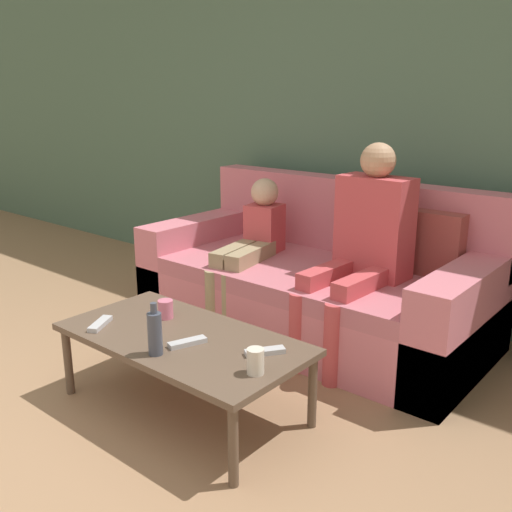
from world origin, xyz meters
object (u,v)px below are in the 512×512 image
at_px(tv_remote_1, 100,324).
at_px(tv_remote_2, 265,351).
at_px(couch, 316,285).
at_px(tv_remote_0, 187,342).
at_px(bottle, 155,333).
at_px(cup_near, 255,361).
at_px(cup_far, 166,309).
at_px(person_adult, 365,237).
at_px(person_child, 251,244).
at_px(coffee_table, 182,342).

bearing_deg(tv_remote_1, tv_remote_2, -10.03).
bearing_deg(couch, tv_remote_2, -66.73).
relative_size(tv_remote_0, bottle, 0.77).
bearing_deg(couch, cup_near, -66.27).
distance_m(cup_far, bottle, 0.40).
bearing_deg(person_adult, bottle, -98.50).
bearing_deg(tv_remote_1, person_child, 64.38).
bearing_deg(cup_far, coffee_table, -23.94).
relative_size(cup_far, bottle, 0.40).
height_order(coffee_table, bottle, bottle).
xyz_separation_m(cup_far, tv_remote_1, (-0.16, -0.27, -0.03)).
distance_m(person_child, cup_far, 0.93).
distance_m(couch, cup_far, 1.09).
bearing_deg(coffee_table, tv_remote_1, -155.79).
bearing_deg(tv_remote_2, coffee_table, -132.16).
bearing_deg(cup_far, bottle, -47.51).
relative_size(cup_near, cup_far, 1.15).
relative_size(coffee_table, cup_near, 11.18).
bearing_deg(tv_remote_0, cup_near, 18.42).
xyz_separation_m(coffee_table, person_child, (-0.44, 1.00, 0.18)).
height_order(coffee_table, tv_remote_2, tv_remote_2).
height_order(person_child, bottle, person_child).
relative_size(person_adult, tv_remote_1, 6.79).
xyz_separation_m(couch, cup_far, (-0.16, -1.08, 0.12)).
xyz_separation_m(tv_remote_0, tv_remote_1, (-0.47, -0.12, 0.00)).
height_order(tv_remote_0, tv_remote_1, same).
bearing_deg(coffee_table, tv_remote_0, -30.07).
bearing_deg(couch, person_adult, -14.64).
relative_size(tv_remote_1, bottle, 0.76).
relative_size(tv_remote_0, tv_remote_1, 1.02).
height_order(person_adult, tv_remote_0, person_adult).
bearing_deg(bottle, cup_near, 17.56).
distance_m(person_adult, tv_remote_1, 1.45).
xyz_separation_m(person_adult, tv_remote_1, (-0.69, -1.24, -0.29)).
height_order(coffee_table, cup_far, cup_far).
distance_m(coffee_table, bottle, 0.24).
distance_m(tv_remote_0, bottle, 0.17).
bearing_deg(cup_near, tv_remote_0, 178.29).
height_order(coffee_table, person_child, person_child).
bearing_deg(person_child, tv_remote_1, -96.83).
distance_m(person_adult, tv_remote_0, 1.18).
height_order(cup_near, bottle, bottle).
height_order(person_child, tv_remote_0, person_child).
bearing_deg(cup_near, cup_far, 167.17).
bearing_deg(cup_far, tv_remote_2, -0.19).
height_order(coffee_table, person_adult, person_adult).
relative_size(coffee_table, tv_remote_0, 6.57).
relative_size(person_child, tv_remote_2, 5.42).
bearing_deg(tv_remote_0, person_child, 136.85).
distance_m(couch, tv_remote_1, 1.38).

